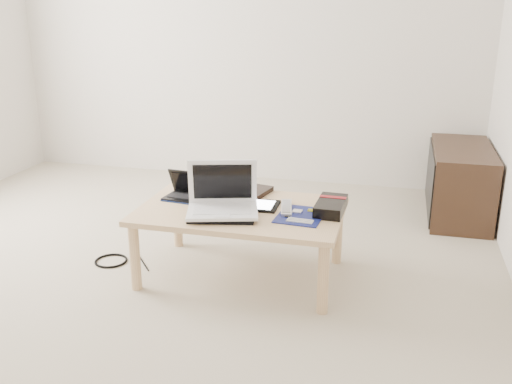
% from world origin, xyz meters
% --- Properties ---
extents(ground, '(4.00, 4.00, 0.00)m').
position_xyz_m(ground, '(0.00, 0.00, 0.00)').
color(ground, beige).
rests_on(ground, ground).
extents(coffee_table, '(1.10, 0.70, 0.40)m').
position_xyz_m(coffee_table, '(0.53, 0.12, 0.35)').
color(coffee_table, '#D3B07F').
rests_on(coffee_table, ground).
extents(media_cabinet, '(0.41, 0.90, 0.50)m').
position_xyz_m(media_cabinet, '(1.77, 1.45, 0.25)').
color(media_cabinet, '#3D2719').
rests_on(media_cabinet, ground).
extents(book, '(0.33, 0.29, 0.03)m').
position_xyz_m(book, '(0.47, 0.39, 0.41)').
color(book, black).
rests_on(book, coffee_table).
extents(netbook, '(0.25, 0.20, 0.16)m').
position_xyz_m(netbook, '(0.18, 0.21, 0.43)').
color(netbook, black).
rests_on(netbook, coffee_table).
extents(tablet, '(0.26, 0.20, 0.01)m').
position_xyz_m(tablet, '(0.60, 0.18, 0.41)').
color(tablet, black).
rests_on(tablet, coffee_table).
extents(remote, '(0.10, 0.25, 0.02)m').
position_xyz_m(remote, '(0.77, 0.16, 0.41)').
color(remote, silver).
rests_on(remote, coffee_table).
extents(neoprene_sleeve, '(0.39, 0.31, 0.02)m').
position_xyz_m(neoprene_sleeve, '(0.47, -0.02, 0.41)').
color(neoprene_sleeve, black).
rests_on(neoprene_sleeve, coffee_table).
extents(white_laptop, '(0.42, 0.35, 0.26)m').
position_xyz_m(white_laptop, '(0.46, 0.01, 0.47)').
color(white_laptop, white).
rests_on(white_laptop, neoprene_sleeve).
extents(motherboard, '(0.26, 0.31, 0.01)m').
position_xyz_m(motherboard, '(0.87, 0.08, 0.40)').
color(motherboard, '#0B124A').
rests_on(motherboard, coffee_table).
extents(gpu_box, '(0.15, 0.29, 0.06)m').
position_xyz_m(gpu_box, '(1.01, 0.19, 0.43)').
color(gpu_box, black).
rests_on(gpu_box, coffee_table).
extents(cable_coil, '(0.12, 0.12, 0.01)m').
position_xyz_m(cable_coil, '(0.32, 0.17, 0.41)').
color(cable_coil, black).
rests_on(cable_coil, coffee_table).
extents(floor_cable_coil, '(0.23, 0.23, 0.01)m').
position_xyz_m(floor_cable_coil, '(-0.27, 0.09, 0.01)').
color(floor_cable_coil, black).
rests_on(floor_cable_coil, ground).
extents(floor_cable_trail, '(0.25, 0.31, 0.01)m').
position_xyz_m(floor_cable_trail, '(-0.12, 0.18, 0.00)').
color(floor_cable_trail, black).
rests_on(floor_cable_trail, ground).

